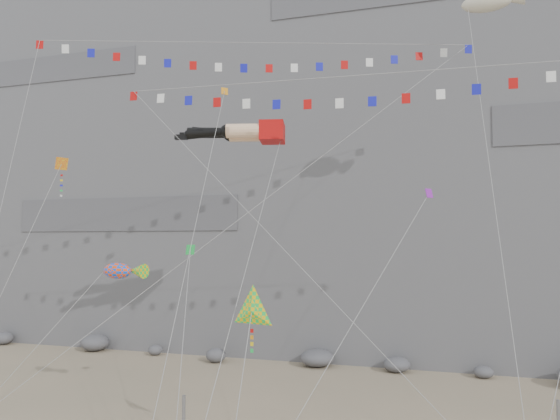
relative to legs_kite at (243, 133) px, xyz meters
name	(u,v)px	position (x,y,z in m)	size (l,w,h in m)	color
cliff	(349,95)	(2.17, 25.41, 8.77)	(80.00, 28.00, 50.00)	slate
talus_boulders	(317,358)	(2.17, 10.41, -15.63)	(60.00, 3.00, 1.20)	#5E5F63
legs_kite	(243,133)	(0.00, 0.00, 0.00)	(7.77, 16.86, 22.59)	#BA0C0B
flag_banner_upper	(256,43)	(0.39, 1.34, 6.06)	(26.04, 16.26, 27.63)	#BA0C0B
flag_banner_lower	(356,76)	(7.33, -2.03, 2.30)	(26.41, 8.07, 21.32)	#BA0C0B
harlequin_kite	(61,165)	(-10.03, -4.00, -2.10)	(3.37, 6.37, 15.42)	red
fish_windsock	(117,271)	(-5.58, -4.69, -8.28)	(7.50, 5.66, 10.88)	#FF450D
delta_kite	(252,312)	(4.11, -9.48, -9.56)	(2.36, 6.80, 9.22)	yellow
blimp_windsock	(487,3)	(14.37, 2.91, 7.50)	(3.99, 13.32, 26.83)	beige
small_kite_a	(223,99)	(-1.26, -0.13, 2.18)	(3.23, 14.71, 23.81)	orange
small_kite_b	(426,198)	(10.93, -2.09, -4.40)	(6.92, 9.96, 16.47)	purple
small_kite_c	(190,252)	(-1.12, -4.71, -7.21)	(4.69, 10.19, 13.78)	green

